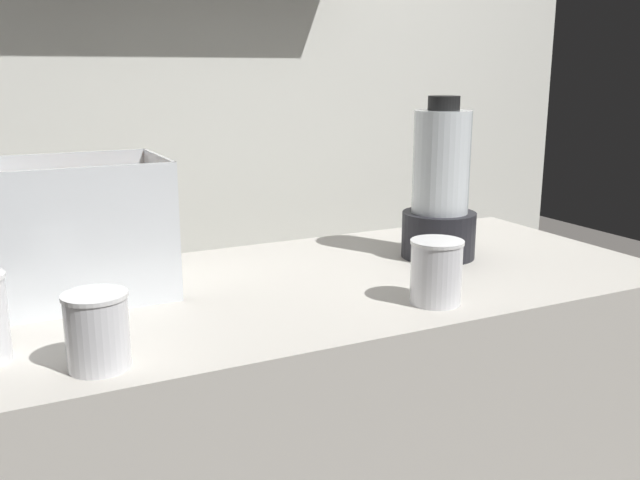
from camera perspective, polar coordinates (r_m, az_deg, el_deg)
back_wall_unit at (r=2.03m, az=-10.02°, el=12.46°), size 2.60×0.24×2.50m
carrot_display_bin at (r=1.34m, az=-18.70°, el=-0.97°), size 0.29×0.23×0.25m
blender_pitcher at (r=1.53m, az=9.81°, el=3.80°), size 0.16×0.16×0.35m
juice_cup_mango_left at (r=1.01m, az=-17.75°, el=-7.44°), size 0.09×0.09×0.11m
juice_cup_mango_middle at (r=1.24m, az=9.48°, el=-2.84°), size 0.09×0.09×0.11m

